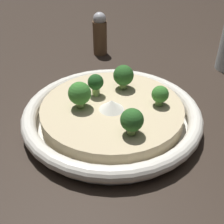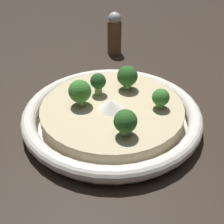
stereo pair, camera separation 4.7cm
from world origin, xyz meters
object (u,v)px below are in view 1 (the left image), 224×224
at_px(risotto_bowl, 112,114).
at_px(broccoli_back_right, 132,121).
at_px(broccoli_front_left, 123,76).
at_px(broccoli_front_right, 80,94).
at_px(broccoli_back, 160,95).
at_px(broccoli_front, 96,83).
at_px(pepper_shaker, 100,34).

xyz_separation_m(risotto_bowl, broccoli_back_right, (0.04, 0.06, 0.04)).
bearing_deg(broccoli_front_left, broccoli_front_right, -14.37).
bearing_deg(broccoli_front_right, broccoli_front_left, 165.63).
bearing_deg(broccoli_back, broccoli_front, -71.34).
relative_size(broccoli_front_left, pepper_shaker, 0.42).
distance_m(broccoli_front_left, broccoli_back_right, 0.13).
bearing_deg(broccoli_back_right, broccoli_front_left, -141.95).
height_order(broccoli_front_left, broccoli_front, broccoli_front_left).
relative_size(broccoli_back, pepper_shaker, 0.32).
relative_size(broccoli_back, broccoli_back_right, 0.83).
xyz_separation_m(broccoli_front, broccoli_back_right, (0.06, 0.11, -0.00)).
xyz_separation_m(risotto_bowl, broccoli_front_left, (-0.06, -0.02, 0.04)).
distance_m(risotto_bowl, pepper_shaker, 0.30).
distance_m(risotto_bowl, broccoli_front, 0.06).
bearing_deg(risotto_bowl, pepper_shaker, -139.41).
distance_m(broccoli_front_right, pepper_shaker, 0.30).
bearing_deg(broccoli_front, broccoli_back, 108.66).
bearing_deg(broccoli_back, risotto_bowl, -53.87).
xyz_separation_m(broccoli_front_left, broccoli_back_right, (0.10, 0.08, -0.00)).
xyz_separation_m(risotto_bowl, broccoli_front_right, (0.03, -0.04, 0.04)).
relative_size(broccoli_front_right, broccoli_back_right, 1.09).
height_order(broccoli_back, pepper_shaker, pepper_shaker).
bearing_deg(broccoli_front, risotto_bowl, 75.43).
height_order(broccoli_front_right, broccoli_front, broccoli_front_right).
bearing_deg(broccoli_front_left, broccoli_back_right, 38.05).
xyz_separation_m(broccoli_front_right, pepper_shaker, (-0.26, -0.15, -0.01)).
height_order(broccoli_back, broccoli_back_right, broccoli_back_right).
xyz_separation_m(broccoli_front_left, broccoli_front, (0.05, -0.03, -0.00)).
xyz_separation_m(risotto_bowl, broccoli_back, (-0.05, 0.06, 0.04)).
distance_m(risotto_bowl, broccoli_front_left, 0.07).
bearing_deg(broccoli_front_right, broccoli_back_right, 83.99).
xyz_separation_m(broccoli_front_right, broccoli_back, (-0.08, 0.10, -0.01)).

